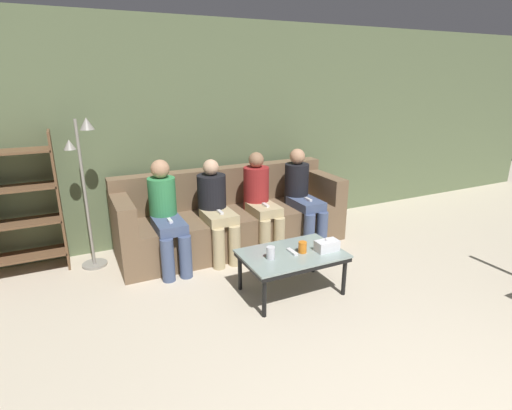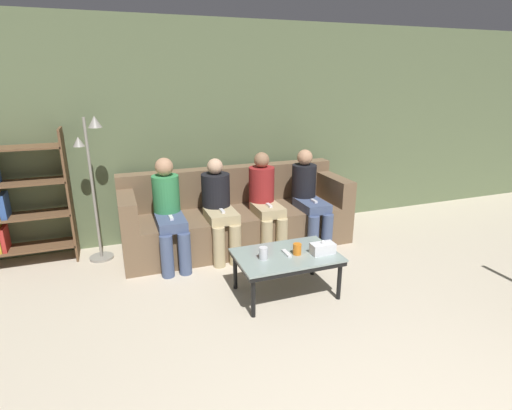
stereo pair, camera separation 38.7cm
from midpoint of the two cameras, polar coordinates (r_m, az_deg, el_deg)
wall_back at (r=5.03m, az=-8.17°, el=10.24°), size 12.00×0.06×2.60m
couch at (r=4.80m, az=-5.82°, el=-1.96°), size 2.67×0.85×0.90m
coffee_table at (r=3.72m, az=2.18°, el=-7.48°), size 0.93×0.61×0.41m
cup_near_left at (r=3.69m, az=3.68°, el=-6.10°), size 0.08×0.08×0.10m
cup_near_right at (r=3.57m, az=-1.02°, el=-6.91°), size 0.08×0.08×0.11m
tissue_box at (r=3.76m, az=7.21°, el=-5.82°), size 0.22×0.12×0.13m
game_remote at (r=3.70m, az=2.19°, el=-6.75°), size 0.04×0.15×0.02m
standing_lamp at (r=4.49m, az=-25.57°, el=3.37°), size 0.31×0.26×1.58m
seated_person_left_end at (r=4.29m, az=-15.26°, el=-1.13°), size 0.31×0.67×1.14m
seated_person_mid_left at (r=4.44m, az=-8.29°, el=-0.23°), size 0.32×0.65×1.10m
seated_person_mid_right at (r=4.62m, az=-1.76°, el=0.83°), size 0.31×0.62×1.13m
seated_person_right_end at (r=4.85m, az=4.31°, el=1.58°), size 0.31×0.67×1.13m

